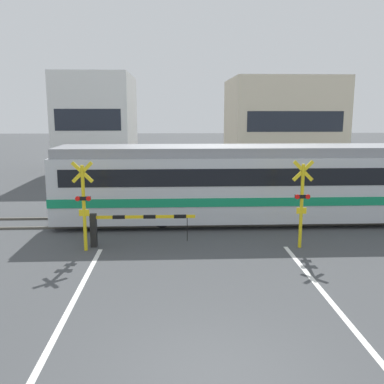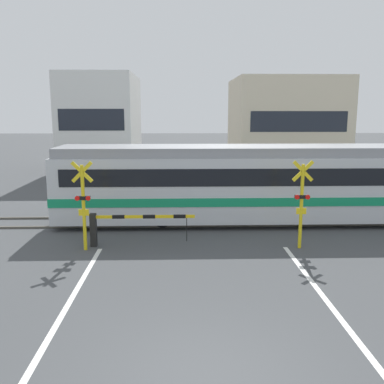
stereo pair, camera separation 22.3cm
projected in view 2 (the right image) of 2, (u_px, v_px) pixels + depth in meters
name	position (u px, v px, depth m)	size (l,w,h in m)	color
ground_plane	(206.00, 382.00, 7.00)	(160.00, 160.00, 0.00)	#444749
rail_track_near	(191.00, 226.00, 16.34)	(50.00, 0.10, 0.08)	#5B564C
rail_track_far	(190.00, 217.00, 17.75)	(50.00, 0.10, 0.08)	#5B564C
road_stripe_left	(49.00, 337.00, 8.37)	(0.14, 10.96, 0.01)	white
road_stripe_right	(352.00, 333.00, 8.53)	(0.14, 10.96, 0.01)	white
commuter_train	(332.00, 181.00, 16.91)	(21.59, 2.71, 3.04)	silver
crossing_barrier_near	(119.00, 224.00, 13.92)	(3.41, 0.20, 1.10)	black
crossing_barrier_far	(242.00, 191.00, 19.73)	(3.41, 0.20, 1.10)	black
crossing_signal_left	(83.00, 202.00, 13.38)	(0.68, 0.15, 2.85)	yellow
crossing_signal_right	(302.00, 201.00, 13.58)	(0.68, 0.15, 2.85)	yellow
pedestrian	(173.00, 175.00, 23.49)	(0.38, 0.22, 1.58)	#33384C
building_left_of_street	(102.00, 123.00, 31.44)	(5.05, 7.73, 6.94)	white
building_right_of_street	(285.00, 125.00, 31.84)	(7.63, 7.73, 6.71)	beige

